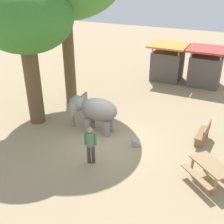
{
  "coord_description": "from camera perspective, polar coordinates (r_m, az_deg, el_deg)",
  "views": [
    {
      "loc": [
        4.9,
        -9.62,
        6.86
      ],
      "look_at": [
        -0.35,
        1.29,
        0.8
      ],
      "focal_mm": 44.51,
      "sensor_mm": 36.0,
      "label": 1
    }
  ],
  "objects": [
    {
      "name": "person_handler",
      "position": [
        10.91,
        -4.43,
        -6.3
      ],
      "size": [
        0.48,
        0.32,
        1.62
      ],
      "rotation": [
        0.0,
        0.0,
        1.93
      ],
      "color": "#3F3833",
      "rests_on": "ground_plane"
    },
    {
      "name": "shade_tree_secondary",
      "position": [
        13.37,
        -17.5,
        17.52
      ],
      "size": [
        4.43,
        4.06,
        6.71
      ],
      "color": "brown",
      "rests_on": "ground_plane"
    },
    {
      "name": "ground_plane",
      "position": [
        12.79,
        -1.1,
        -5.85
      ],
      "size": [
        60.0,
        60.0,
        0.0
      ],
      "primitive_type": "plane",
      "color": "tan"
    },
    {
      "name": "market_stall_orange",
      "position": [
        20.26,
        11.31,
        9.66
      ],
      "size": [
        2.5,
        2.5,
        2.52
      ],
      "color": "#59514C",
      "rests_on": "ground_plane"
    },
    {
      "name": "picnic_table_near",
      "position": [
        10.76,
        19.63,
        -10.88
      ],
      "size": [
        2.1,
        2.1,
        0.78
      ],
      "rotation": [
        0.0,
        0.0,
        2.44
      ],
      "color": "#9E7A51",
      "rests_on": "ground_plane"
    },
    {
      "name": "market_stall_red",
      "position": [
        19.82,
        18.62,
        8.41
      ],
      "size": [
        2.5,
        2.5,
        2.52
      ],
      "color": "#59514C",
      "rests_on": "ground_plane"
    },
    {
      "name": "feed_bucket",
      "position": [
        12.37,
        4.82,
        -6.3
      ],
      "size": [
        0.36,
        0.36,
        0.32
      ],
      "primitive_type": "cylinder",
      "color": "gray",
      "rests_on": "ground_plane"
    },
    {
      "name": "wooden_bench",
      "position": [
        13.1,
        18.36,
        -4.09
      ],
      "size": [
        0.51,
        1.43,
        0.88
      ],
      "rotation": [
        0.0,
        0.0,
        1.49
      ],
      "color": "olive",
      "rests_on": "ground_plane"
    },
    {
      "name": "elephant",
      "position": [
        13.08,
        -3.78,
        0.38
      ],
      "size": [
        2.48,
        1.66,
        1.71
      ],
      "rotation": [
        0.0,
        0.0,
        3.23
      ],
      "color": "gray",
      "rests_on": "ground_plane"
    }
  ]
}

